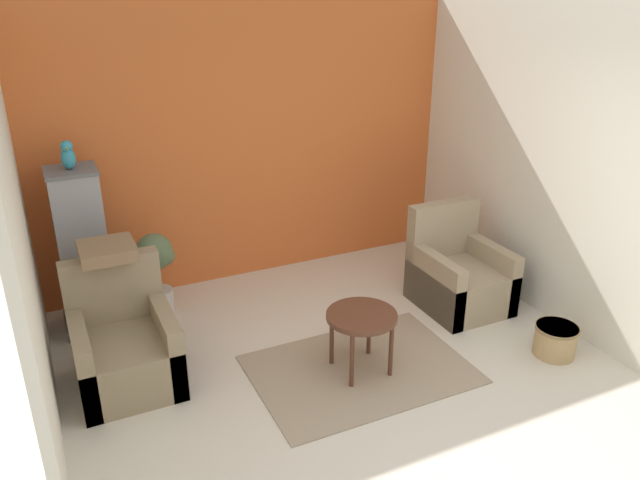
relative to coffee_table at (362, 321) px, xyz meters
The scene contains 13 objects.
ground_plane 1.19m from the coffee_table, 96.42° to the right, with size 20.00×20.00×0.00m, color beige.
wall_back_accent 2.33m from the coffee_table, 93.31° to the left, with size 4.38×0.06×2.79m.
wall_left 2.52m from the coffee_table, 167.61° to the left, with size 0.06×3.19×2.79m.
wall_right 2.30m from the coffee_table, 13.83° to the left, with size 0.06×3.19×2.79m.
area_rug 0.45m from the coffee_table, 110.56° to the right, with size 1.72×1.21×0.01m.
coffee_table is the anchor object (origin of this frame).
armchair_left 1.85m from the coffee_table, 159.10° to the left, with size 0.74×0.82×0.96m.
armchair_right 1.50m from the coffee_table, 22.61° to the left, with size 0.74×0.82×0.96m.
birdcage 2.51m from the coffee_table, 137.81° to the left, with size 0.50×0.50×1.48m.
parrot 2.75m from the coffee_table, 137.78° to the left, with size 0.12×0.21×0.25m.
potted_plant 2.05m from the coffee_table, 128.25° to the left, with size 0.37×0.34×0.81m.
wicker_basket 1.69m from the coffee_table, 17.41° to the right, with size 0.36×0.36×0.27m.
throw_pillow 2.04m from the coffee_table, 151.07° to the left, with size 0.41×0.41×0.10m.
Camera 1 is at (-1.99, -2.60, 2.95)m, focal length 35.00 mm.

